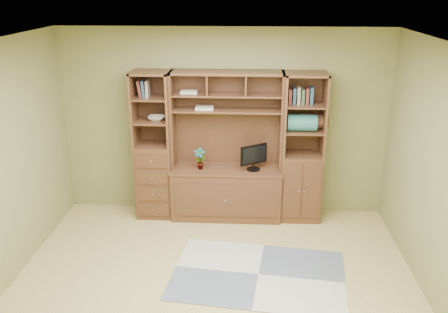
# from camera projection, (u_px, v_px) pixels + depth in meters

# --- Properties ---
(room) EXTENTS (4.60, 4.10, 2.64)m
(room) POSITION_uv_depth(u_px,v_px,m) (213.00, 179.00, 4.69)
(room) COLOR tan
(room) RESTS_ON ground
(center_hutch) EXTENTS (1.54, 0.53, 2.05)m
(center_hutch) POSITION_uv_depth(u_px,v_px,m) (226.00, 148.00, 6.41)
(center_hutch) COLOR #51301C
(center_hutch) RESTS_ON ground
(left_tower) EXTENTS (0.50, 0.45, 2.05)m
(left_tower) POSITION_uv_depth(u_px,v_px,m) (154.00, 146.00, 6.49)
(left_tower) COLOR #51301C
(left_tower) RESTS_ON ground
(right_tower) EXTENTS (0.55, 0.45, 2.05)m
(right_tower) POSITION_uv_depth(u_px,v_px,m) (302.00, 149.00, 6.39)
(right_tower) COLOR #51301C
(right_tower) RESTS_ON ground
(rug) EXTENTS (2.07, 1.51, 0.01)m
(rug) POSITION_uv_depth(u_px,v_px,m) (258.00, 275.00, 5.39)
(rug) COLOR gray
(rug) RESTS_ON ground
(monitor) EXTENTS (0.44, 0.37, 0.49)m
(monitor) POSITION_uv_depth(u_px,v_px,m) (254.00, 153.00, 6.37)
(monitor) COLOR black
(monitor) RESTS_ON center_hutch
(orchid) EXTENTS (0.16, 0.11, 0.30)m
(orchid) POSITION_uv_depth(u_px,v_px,m) (200.00, 159.00, 6.44)
(orchid) COLOR #B8703E
(orchid) RESTS_ON center_hutch
(magazines) EXTENTS (0.24, 0.17, 0.04)m
(magazines) POSITION_uv_depth(u_px,v_px,m) (205.00, 108.00, 6.32)
(magazines) COLOR beige
(magazines) RESTS_ON center_hutch
(bowl) EXTENTS (0.23, 0.23, 0.06)m
(bowl) POSITION_uv_depth(u_px,v_px,m) (157.00, 118.00, 6.36)
(bowl) COLOR beige
(bowl) RESTS_ON left_tower
(blanket_teal) EXTENTS (0.38, 0.22, 0.22)m
(blanket_teal) POSITION_uv_depth(u_px,v_px,m) (302.00, 123.00, 6.22)
(blanket_teal) COLOR #2A6F6A
(blanket_teal) RESTS_ON right_tower
(blanket_red) EXTENTS (0.35, 0.19, 0.19)m
(blanket_red) POSITION_uv_depth(u_px,v_px,m) (315.00, 121.00, 6.33)
(blanket_red) COLOR brown
(blanket_red) RESTS_ON right_tower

